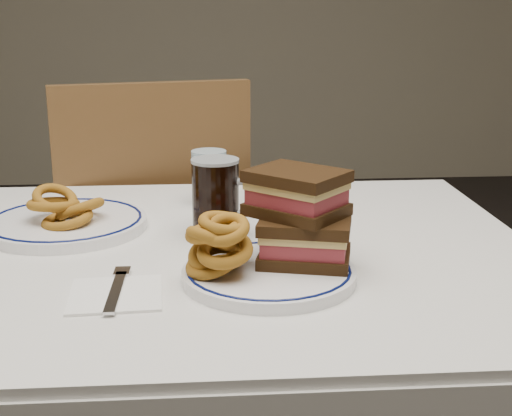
{
  "coord_description": "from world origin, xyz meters",
  "views": [
    {
      "loc": [
        0.09,
        -1.1,
        1.13
      ],
      "look_at": [
        0.16,
        -0.11,
        0.85
      ],
      "focal_mm": 50.0,
      "sensor_mm": 36.0,
      "label": 1
    }
  ],
  "objects": [
    {
      "name": "napkin_fork",
      "position": [
        -0.03,
        -0.19,
        0.75
      ],
      "size": [
        0.13,
        0.17,
        0.01
      ],
      "color": "white",
      "rests_on": "dining_table"
    },
    {
      "name": "dining_table",
      "position": [
        0.0,
        0.0,
        0.64
      ],
      "size": [
        1.27,
        0.87,
        0.75
      ],
      "color": "silver",
      "rests_on": "floor"
    },
    {
      "name": "onion_rings_far",
      "position": [
        -0.15,
        0.11,
        0.79
      ],
      "size": [
        0.14,
        0.12,
        0.08
      ],
      "color": "brown",
      "rests_on": "far_plate"
    },
    {
      "name": "beer_mug",
      "position": [
        0.11,
        0.06,
        0.82
      ],
      "size": [
        0.12,
        0.08,
        0.13
      ],
      "color": "black",
      "rests_on": "dining_table"
    },
    {
      "name": "water_glass",
      "position": [
        0.1,
        0.26,
        0.8
      ],
      "size": [
        0.07,
        0.07,
        0.11
      ],
      "primitive_type": "cylinder",
      "color": "#A3C1D3",
      "rests_on": "dining_table"
    },
    {
      "name": "onion_rings_main",
      "position": [
        0.11,
        -0.16,
        0.81
      ],
      "size": [
        0.1,
        0.12,
        0.1
      ],
      "color": "brown",
      "rests_on": "main_plate"
    },
    {
      "name": "ketchup_ramekin",
      "position": [
        0.12,
        -0.07,
        0.78
      ],
      "size": [
        0.05,
        0.05,
        0.03
      ],
      "color": "silver",
      "rests_on": "main_plate"
    },
    {
      "name": "reuben_sandwich",
      "position": [
        0.23,
        -0.11,
        0.83
      ],
      "size": [
        0.17,
        0.16,
        0.14
      ],
      "color": "black",
      "rests_on": "main_plate"
    },
    {
      "name": "far_plate",
      "position": [
        -0.15,
        0.12,
        0.76
      ],
      "size": [
        0.28,
        0.28,
        0.02
      ],
      "color": "white",
      "rests_on": "dining_table"
    },
    {
      "name": "main_plate",
      "position": [
        0.18,
        -0.15,
        0.76
      ],
      "size": [
        0.25,
        0.25,
        0.02
      ],
      "color": "white",
      "rests_on": "dining_table"
    },
    {
      "name": "chair_far",
      "position": [
        -0.05,
        0.61,
        0.53
      ],
      "size": [
        0.53,
        0.53,
        0.97
      ],
      "color": "#493417",
      "rests_on": "floor"
    }
  ]
}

